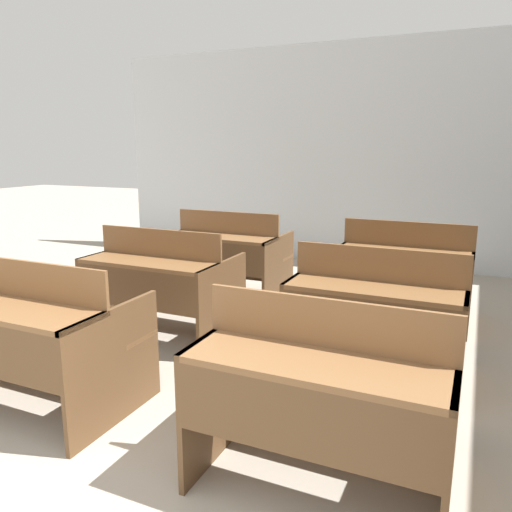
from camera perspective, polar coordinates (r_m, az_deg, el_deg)
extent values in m
cube|color=silver|center=(6.68, 11.13, 11.17)|extent=(6.86, 0.06, 2.83)
cube|color=brown|center=(2.94, -15.79, -12.03)|extent=(0.03, 0.77, 0.67)
cube|color=brown|center=(3.06, -26.51, -5.47)|extent=(1.11, 0.36, 0.03)
cube|color=brown|center=(3.13, -24.37, -2.50)|extent=(1.11, 0.02, 0.22)
cube|color=brown|center=(3.42, -20.36, -7.47)|extent=(1.11, 0.30, 0.03)
cube|color=brown|center=(3.51, -20.04, -11.50)|extent=(1.06, 0.04, 0.04)
cube|color=brown|center=(2.59, -4.00, -14.95)|extent=(0.03, 0.77, 0.67)
cube|color=brown|center=(2.35, 21.52, -19.00)|extent=(0.03, 0.77, 0.67)
cube|color=brown|center=(2.09, 6.59, -12.27)|extent=(1.11, 0.36, 0.03)
cube|color=brown|center=(2.03, 4.94, -18.40)|extent=(1.06, 0.02, 0.30)
cube|color=brown|center=(2.19, 8.03, -7.58)|extent=(1.11, 0.02, 0.22)
cube|color=brown|center=(2.58, 9.55, -13.36)|extent=(1.11, 0.30, 0.03)
cube|color=brown|center=(2.71, 9.35, -18.37)|extent=(1.06, 0.04, 0.04)
cube|color=brown|center=(4.49, -16.16, -3.52)|extent=(0.03, 0.77, 0.67)
cube|color=brown|center=(3.89, -3.80, -5.47)|extent=(0.03, 0.77, 0.67)
cube|color=brown|center=(3.92, -12.32, -0.74)|extent=(1.11, 0.36, 0.03)
cube|color=brown|center=(3.83, -13.70, -3.67)|extent=(1.06, 0.02, 0.30)
cube|color=brown|center=(4.03, -10.98, 1.48)|extent=(1.11, 0.02, 0.22)
cube|color=brown|center=(4.33, -8.69, -2.68)|extent=(1.11, 0.30, 0.03)
cube|color=brown|center=(4.41, -8.58, -5.97)|extent=(1.06, 0.04, 0.04)
cube|color=brown|center=(3.62, 5.12, -6.88)|extent=(0.03, 0.77, 0.67)
cube|color=brown|center=(3.45, 22.63, -8.83)|extent=(0.03, 0.77, 0.67)
cube|color=brown|center=(3.20, 13.23, -3.74)|extent=(1.11, 0.36, 0.03)
cube|color=brown|center=(3.09, 12.46, -7.50)|extent=(1.06, 0.02, 0.30)
cube|color=brown|center=(3.33, 13.90, -0.93)|extent=(1.11, 0.02, 0.22)
cube|color=brown|center=(3.69, 14.40, -5.62)|extent=(1.11, 0.30, 0.03)
cube|color=brown|center=(3.78, 14.18, -9.41)|extent=(1.06, 0.04, 0.04)
cube|color=brown|center=(5.43, -8.11, -0.43)|extent=(0.03, 0.77, 0.67)
cube|color=brown|center=(4.94, 2.60, -1.58)|extent=(0.03, 0.77, 0.67)
cube|color=brown|center=(4.92, -4.15, 2.14)|extent=(1.11, 0.36, 0.03)
cube|color=brown|center=(4.81, -5.07, -0.13)|extent=(1.06, 0.02, 0.30)
cube|color=brown|center=(5.05, -3.27, 3.85)|extent=(1.11, 0.02, 0.22)
cube|color=brown|center=(5.35, -1.86, 0.34)|extent=(1.11, 0.30, 0.03)
cube|color=brown|center=(5.41, -1.84, -2.37)|extent=(1.06, 0.04, 0.04)
cube|color=#55381F|center=(4.78, 10.21, -2.26)|extent=(0.03, 0.77, 0.67)
cube|color=#55381F|center=(4.65, 23.29, -3.49)|extent=(0.03, 0.77, 0.67)
cube|color=brown|center=(4.41, 16.54, 0.47)|extent=(1.11, 0.36, 0.03)
cube|color=#55381F|center=(4.29, 16.09, -2.12)|extent=(1.06, 0.02, 0.30)
cube|color=brown|center=(4.55, 16.93, 2.41)|extent=(1.11, 0.02, 0.22)
cube|color=brown|center=(4.89, 17.09, -1.35)|extent=(1.11, 0.30, 0.03)
cube|color=#55381F|center=(4.96, 16.90, -4.30)|extent=(1.06, 0.04, 0.04)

